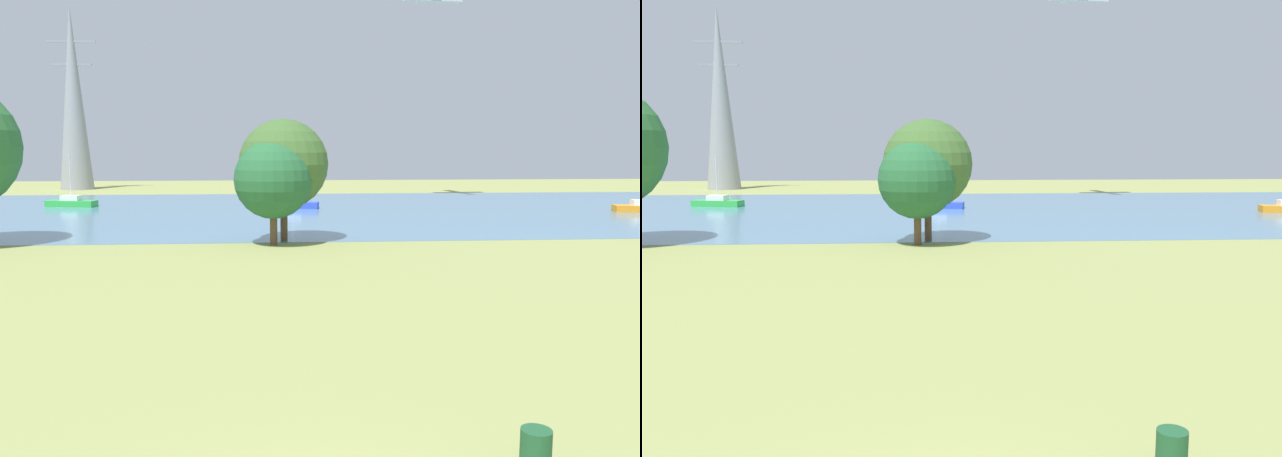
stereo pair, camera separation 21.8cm
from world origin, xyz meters
TOP-DOWN VIEW (x-y plane):
  - ground_plane at (0.00, 22.00)m, footprint 160.00×160.00m
  - litter_bin at (4.01, 2.08)m, footprint 0.56×0.56m
  - water_surface at (0.00, 50.00)m, footprint 140.00×40.00m
  - sailboat_blue at (1.27, 51.60)m, footprint 5.00×2.45m
  - sailboat_green at (-20.15, 54.86)m, footprint 5.01×2.45m
  - tree_east_far at (-0.61, 29.19)m, footprint 4.65×4.65m
  - tree_mid_shore at (0.03, 30.60)m, footprint 5.49×5.49m
  - electricity_pylon at (-27.19, 80.80)m, footprint 6.40×4.40m

SIDE VIEW (x-z plane):
  - ground_plane at x=0.00m, z-range 0.00..0.00m
  - water_surface at x=0.00m, z-range 0.00..0.02m
  - litter_bin at x=4.01m, z-range 0.00..0.80m
  - sailboat_blue at x=1.27m, z-range -2.13..3.01m
  - sailboat_green at x=-20.15m, z-range -2.13..3.01m
  - tree_east_far at x=-0.61m, z-range 0.77..7.00m
  - tree_mid_shore at x=0.03m, z-range 1.00..8.51m
  - electricity_pylon at x=-27.19m, z-range 0.01..24.60m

